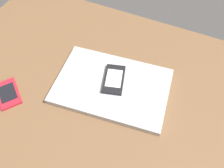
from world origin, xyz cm
name	(u,v)px	position (x,y,z in cm)	size (l,w,h in cm)	color
desk_surface	(110,101)	(0.00, 0.00, 1.50)	(120.00, 80.00, 3.00)	brown
laptop_closed	(112,86)	(-1.27, 4.00, 3.93)	(34.68, 22.98, 1.85)	#B7BABC
cell_phone_on_laptop	(114,79)	(-1.34, 5.63, 5.42)	(8.84, 12.10, 1.19)	black
cell_phone_on_desk	(8,93)	(-29.46, -11.52, 3.46)	(11.98, 11.19, 0.98)	red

